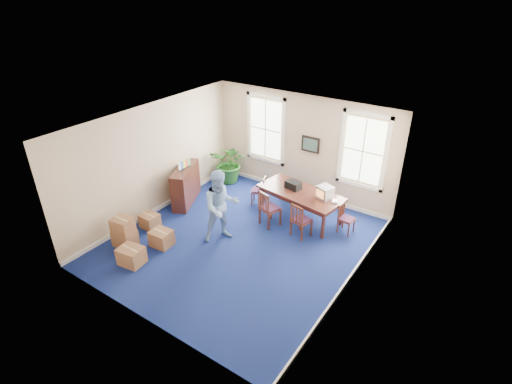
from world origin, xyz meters
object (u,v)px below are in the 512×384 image
Objects in this scene: chair_near_left at (270,208)px; credenza at (186,184)px; cardboard_boxes at (132,232)px; conference_table at (300,204)px; potted_plant at (230,163)px; crt_tv at (325,192)px; man at (221,206)px.

credenza is at bearing 26.51° from chair_near_left.
credenza reaches higher than cardboard_boxes.
potted_plant reaches higher than conference_table.
crt_tv is at bearing 45.93° from cardboard_boxes.
chair_near_left reaches higher than conference_table.
credenza is 1.87m from potted_plant.
crt_tv is at bearing 13.23° from conference_table.
man is 2.36m from credenza.
chair_near_left is 2.83m from credenza.
chair_near_left is 3.68m from cardboard_boxes.
man reaches higher than crt_tv.
conference_table is 4.62m from cardboard_boxes.
credenza is 2.52m from cardboard_boxes.
potted_plant is at bearing 56.70° from credenza.
conference_table is 0.92m from crt_tv.
chair_near_left is at bearing 49.93° from cardboard_boxes.
crt_tv is 5.17m from cardboard_boxes.
credenza is at bearing 102.45° from man.
chair_near_left is 0.73× the size of cardboard_boxes.
potted_plant is at bearing -11.20° from chair_near_left.
cardboard_boxes is (0.16, -4.32, -0.26)m from potted_plant.
potted_plant reaches higher than cardboard_boxes.
man reaches higher than potted_plant.
crt_tv is at bearing -4.86° from man.
credenza is (-3.30, -1.16, 0.18)m from conference_table.
cardboard_boxes is at bearing 69.57° from chair_near_left.
man is at bearing 42.28° from cardboard_boxes.
conference_table is at bearing -155.53° from crt_tv.
potted_plant is at bearing 69.77° from man.
chair_near_left is 0.54× the size of man.
potted_plant is (-3.02, 0.69, 0.27)m from conference_table.
chair_near_left is at bearing -112.13° from conference_table.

